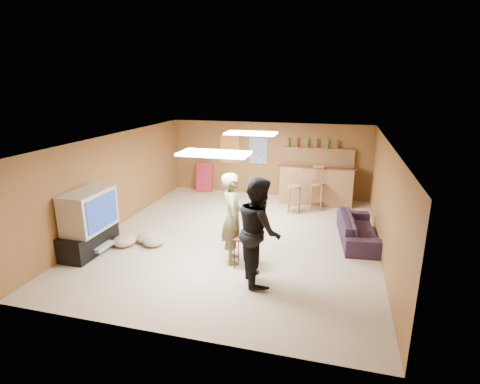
% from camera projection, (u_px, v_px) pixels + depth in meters
% --- Properties ---
extents(ground, '(7.00, 7.00, 0.00)m').
position_uv_depth(ground, '(238.00, 237.00, 8.39)').
color(ground, tan).
rests_on(ground, ground).
extents(ceiling, '(6.00, 7.00, 0.02)m').
position_uv_depth(ceiling, '(238.00, 139.00, 7.76)').
color(ceiling, silver).
rests_on(ceiling, ground).
extents(wall_back, '(6.00, 0.02, 2.20)m').
position_uv_depth(wall_back, '(268.00, 159.00, 11.32)').
color(wall_back, brown).
rests_on(wall_back, ground).
extents(wall_front, '(6.00, 0.02, 2.20)m').
position_uv_depth(wall_front, '(166.00, 263.00, 4.83)').
color(wall_front, brown).
rests_on(wall_front, ground).
extents(wall_left, '(0.02, 7.00, 2.20)m').
position_uv_depth(wall_left, '(115.00, 181.00, 8.82)').
color(wall_left, brown).
rests_on(wall_left, ground).
extents(wall_right, '(0.02, 7.00, 2.20)m').
position_uv_depth(wall_right, '(385.00, 201.00, 7.33)').
color(wall_right, brown).
rests_on(wall_right, ground).
extents(tv_stand, '(0.55, 1.30, 0.50)m').
position_uv_depth(tv_stand, '(89.00, 240.00, 7.60)').
color(tv_stand, black).
rests_on(tv_stand, ground).
extents(dvd_box, '(0.35, 0.50, 0.08)m').
position_uv_depth(dvd_box, '(99.00, 246.00, 7.57)').
color(dvd_box, '#B2B2B7').
rests_on(dvd_box, tv_stand).
extents(tv_body, '(0.60, 1.10, 0.80)m').
position_uv_depth(tv_body, '(89.00, 210.00, 7.40)').
color(tv_body, '#B2B2B7').
rests_on(tv_body, tv_stand).
extents(tv_screen, '(0.02, 0.95, 0.65)m').
position_uv_depth(tv_screen, '(102.00, 212.00, 7.32)').
color(tv_screen, navy).
rests_on(tv_screen, tv_body).
extents(bar_counter, '(2.00, 0.60, 1.10)m').
position_uv_depth(bar_counter, '(316.00, 185.00, 10.59)').
color(bar_counter, brown).
rests_on(bar_counter, ground).
extents(bar_lip, '(2.10, 0.12, 0.05)m').
position_uv_depth(bar_lip, '(317.00, 168.00, 10.20)').
color(bar_lip, '#3E1B14').
rests_on(bar_lip, bar_counter).
extents(bar_shelf, '(2.00, 0.18, 0.05)m').
position_uv_depth(bar_shelf, '(319.00, 149.00, 10.74)').
color(bar_shelf, brown).
rests_on(bar_shelf, bar_backing).
extents(bar_backing, '(2.00, 0.14, 0.60)m').
position_uv_depth(bar_backing, '(319.00, 159.00, 10.84)').
color(bar_backing, brown).
rests_on(bar_backing, bar_counter).
extents(poster_left, '(0.60, 0.03, 0.85)m').
position_uv_depth(poster_left, '(230.00, 149.00, 11.51)').
color(poster_left, '#BF3F26').
rests_on(poster_left, wall_back).
extents(poster_right, '(0.55, 0.03, 0.80)m').
position_uv_depth(poster_right, '(258.00, 151.00, 11.28)').
color(poster_right, '#334C99').
rests_on(poster_right, wall_back).
extents(folding_chair_stack, '(0.50, 0.26, 0.91)m').
position_uv_depth(folding_chair_stack, '(204.00, 177.00, 11.81)').
color(folding_chair_stack, '#B42136').
rests_on(folding_chair_stack, ground).
extents(ceiling_panel_front, '(1.20, 0.60, 0.04)m').
position_uv_depth(ceiling_panel_front, '(214.00, 154.00, 6.38)').
color(ceiling_panel_front, white).
rests_on(ceiling_panel_front, ceiling).
extents(ceiling_panel_back, '(1.20, 0.60, 0.04)m').
position_uv_depth(ceiling_panel_back, '(251.00, 133.00, 8.88)').
color(ceiling_panel_back, white).
rests_on(ceiling_panel_back, ceiling).
extents(person_olive, '(0.61, 0.74, 1.76)m').
position_uv_depth(person_olive, '(233.00, 218.00, 7.04)').
color(person_olive, brown).
rests_on(person_olive, ground).
extents(person_black, '(1.01, 1.11, 1.86)m').
position_uv_depth(person_black, '(259.00, 231.00, 6.33)').
color(person_black, black).
rests_on(person_black, ground).
extents(sofa, '(0.93, 1.95, 0.55)m').
position_uv_depth(sofa, '(358.00, 229.00, 8.12)').
color(sofa, black).
rests_on(sofa, ground).
extents(tray_table, '(0.47, 0.38, 0.60)m').
position_uv_depth(tray_table, '(247.00, 252.00, 6.98)').
color(tray_table, '#3E1B14').
rests_on(tray_table, ground).
extents(cup_red_near, '(0.10, 0.10, 0.11)m').
position_uv_depth(cup_red_near, '(243.00, 233.00, 6.95)').
color(cup_red_near, red).
rests_on(cup_red_near, tray_table).
extents(cup_red_far, '(0.08, 0.08, 0.10)m').
position_uv_depth(cup_red_far, '(252.00, 236.00, 6.80)').
color(cup_red_far, red).
rests_on(cup_red_far, tray_table).
extents(cup_blue, '(0.09, 0.09, 0.10)m').
position_uv_depth(cup_blue, '(256.00, 234.00, 6.91)').
color(cup_blue, '#17148C').
rests_on(cup_blue, tray_table).
extents(bar_stool_left, '(0.42, 0.42, 1.33)m').
position_uv_depth(bar_stool_left, '(294.00, 189.00, 9.79)').
color(bar_stool_left, brown).
rests_on(bar_stool_left, ground).
extents(bar_stool_right, '(0.49, 0.49, 1.23)m').
position_uv_depth(bar_stool_right, '(317.00, 188.00, 10.05)').
color(bar_stool_right, brown).
rests_on(bar_stool_right, ground).
extents(cushion_near_tv, '(0.60, 0.60, 0.22)m').
position_uv_depth(cushion_near_tv, '(149.00, 237.00, 8.09)').
color(cushion_near_tv, gray).
rests_on(cushion_near_tv, ground).
extents(cushion_mid, '(0.61, 0.61, 0.21)m').
position_uv_depth(cushion_mid, '(154.00, 241.00, 7.93)').
color(cushion_mid, gray).
rests_on(cushion_mid, ground).
extents(cushion_far, '(0.62, 0.62, 0.22)m').
position_uv_depth(cushion_far, '(124.00, 241.00, 7.92)').
color(cushion_far, gray).
rests_on(cushion_far, ground).
extents(bottle_row, '(1.48, 0.08, 0.26)m').
position_uv_depth(bottle_row, '(312.00, 143.00, 10.73)').
color(bottle_row, '#3F7233').
rests_on(bottle_row, bar_shelf).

